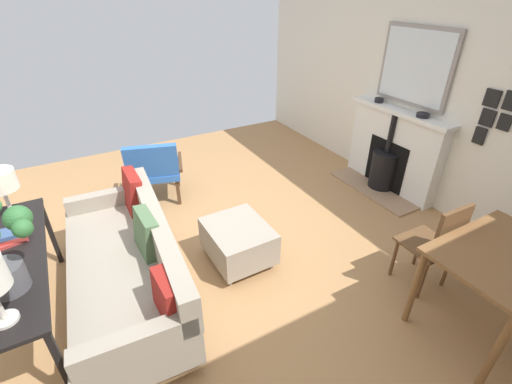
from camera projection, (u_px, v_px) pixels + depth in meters
The scene contains 14 objects.
ground_plane at pixel (207, 247), 3.72m from camera, with size 5.60×6.07×0.01m, color #A87A4C.
wall_left at pixel (418, 79), 4.16m from camera, with size 0.12×6.07×2.85m, color silver.
fireplace at pixel (391, 155), 4.58m from camera, with size 0.55×1.42×1.08m.
mirror_over_mantel at pixel (415, 66), 4.05m from camera, with size 0.04×0.97×0.88m.
mantel_bowl_near at pixel (379, 100), 4.52m from camera, with size 0.12×0.12×0.05m.
mantel_bowl_far at pixel (423, 115), 4.02m from camera, with size 0.14×0.14×0.05m.
sofa at pixel (129, 264), 3.00m from camera, with size 0.95×2.02×0.81m.
ottoman at pixel (238, 240), 3.41m from camera, with size 0.56×0.67×0.41m.
armchair_accent at pixel (154, 168), 4.27m from camera, with size 0.80×0.74×0.83m.
console_table at pixel (15, 267), 2.52m from camera, with size 0.44×1.62×0.73m.
book_stack at pixel (9, 237), 2.62m from camera, with size 0.28×0.24×0.09m.
dining_table at pixel (503, 266), 2.53m from camera, with size 1.00×0.73×0.76m.
dining_chair_near_fireplace at pixel (437, 241), 2.97m from camera, with size 0.41×0.41×0.90m.
photo_gallery_row at pixel (495, 114), 3.45m from camera, with size 0.02×0.32×0.58m.
Camera 1 is at (0.96, 2.78, 2.41)m, focal length 24.62 mm.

